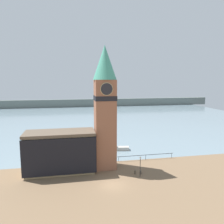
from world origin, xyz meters
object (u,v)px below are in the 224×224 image
at_px(clock_tower, 105,104).
at_px(boat_near, 114,148).
at_px(pier_building, 60,152).
at_px(mooring_bollard_near, 135,172).
at_px(lamp_post, 140,163).
at_px(mooring_bollard_far, 141,172).

distance_m(clock_tower, boat_near, 16.09).
bearing_deg(clock_tower, pier_building, -176.57).
distance_m(clock_tower, mooring_bollard_near, 13.77).
bearing_deg(boat_near, clock_tower, -102.53).
xyz_separation_m(boat_near, mooring_bollard_near, (1.08, -14.19, -0.20)).
height_order(pier_building, boat_near, pier_building).
height_order(boat_near, mooring_bollard_near, boat_near).
bearing_deg(lamp_post, clock_tower, 134.47).
bearing_deg(mooring_bollard_near, lamp_post, -69.77).
distance_m(clock_tower, mooring_bollard_far, 14.24).
height_order(clock_tower, boat_near, clock_tower).
xyz_separation_m(clock_tower, mooring_bollard_near, (4.92, -4.16, -12.17)).
xyz_separation_m(pier_building, lamp_post, (14.03, -5.01, -1.25)).
height_order(mooring_bollard_far, lamp_post, lamp_post).
bearing_deg(mooring_bollard_far, pier_building, 165.67).
distance_m(mooring_bollard_near, lamp_post, 2.66).
xyz_separation_m(clock_tower, pier_building, (-8.60, -0.52, -8.69)).
relative_size(mooring_bollard_near, lamp_post, 0.20).
height_order(pier_building, lamp_post, pier_building).
bearing_deg(lamp_post, boat_near, 95.80).
distance_m(pier_building, lamp_post, 14.95).
relative_size(pier_building, mooring_bollard_near, 17.46).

